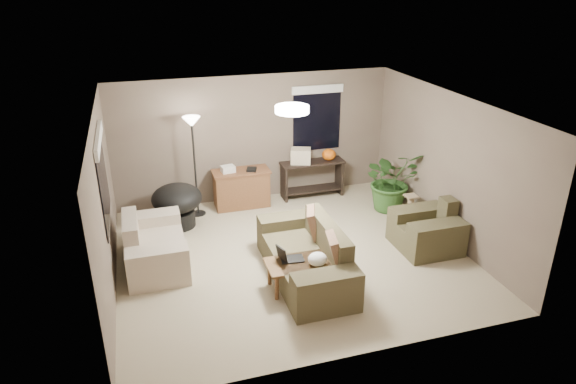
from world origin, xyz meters
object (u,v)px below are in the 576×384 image
object	(u,v)px
papasan_chair	(177,203)
cat_scratching_post	(410,209)
armchair	(427,231)
houseplant	(391,186)
desk	(242,188)
floor_lamp	(192,134)
main_sofa	(308,259)
coffee_table	(301,266)
console_table	(312,176)
loveseat	(154,247)

from	to	relation	value
papasan_chair	cat_scratching_post	bearing A→B (deg)	-13.65
armchair	papasan_chair	distance (m)	4.38
houseplant	desk	bearing A→B (deg)	160.62
desk	floor_lamp	distance (m)	1.51
main_sofa	armchair	size ratio (longest dim) A/B	2.20
coffee_table	console_table	world-z (taller)	console_table
papasan_chair	houseplant	distance (m)	4.04
main_sofa	desk	bearing A→B (deg)	98.50
console_table	cat_scratching_post	world-z (taller)	console_table
desk	loveseat	bearing A→B (deg)	-135.71
armchair	console_table	size ratio (longest dim) A/B	0.77
loveseat	armchair	size ratio (longest dim) A/B	1.60
main_sofa	coffee_table	xyz separation A→B (m)	(-0.19, -0.25, 0.06)
desk	houseplant	size ratio (longest dim) A/B	0.91
cat_scratching_post	floor_lamp	bearing A→B (deg)	159.44
desk	console_table	size ratio (longest dim) A/B	0.85
floor_lamp	houseplant	size ratio (longest dim) A/B	1.57
desk	console_table	bearing A→B (deg)	2.87
coffee_table	houseplant	bearing A→B (deg)	39.50
papasan_chair	cat_scratching_post	xyz separation A→B (m)	(4.15, -1.01, -0.25)
main_sofa	floor_lamp	bearing A→B (deg)	115.93
loveseat	desk	world-z (taller)	loveseat
houseplant	armchair	bearing A→B (deg)	-94.51
main_sofa	armchair	world-z (taller)	same
desk	coffee_table	bearing A→B (deg)	-85.71
desk	houseplant	distance (m)	2.90
main_sofa	houseplant	world-z (taller)	houseplant
loveseat	floor_lamp	distance (m)	2.27
desk	armchair	bearing A→B (deg)	-43.98
coffee_table	desk	world-z (taller)	desk
main_sofa	coffee_table	world-z (taller)	main_sofa
papasan_chair	floor_lamp	bearing A→B (deg)	44.36
coffee_table	cat_scratching_post	distance (m)	3.04
floor_lamp	desk	bearing A→B (deg)	7.29
main_sofa	floor_lamp	xyz separation A→B (m)	(-1.30, 2.67, 1.30)
papasan_chair	floor_lamp	distance (m)	1.27
coffee_table	cat_scratching_post	world-z (taller)	cat_scratching_post
loveseat	papasan_chair	distance (m)	1.34
loveseat	houseplant	bearing A→B (deg)	9.84
console_table	houseplant	size ratio (longest dim) A/B	1.07
armchair	cat_scratching_post	xyz separation A→B (m)	(0.25, 1.00, -0.08)
main_sofa	console_table	xyz separation A→B (m)	(1.07, 2.85, 0.14)
coffee_table	floor_lamp	bearing A→B (deg)	110.83
coffee_table	papasan_chair	bearing A→B (deg)	121.02
main_sofa	console_table	distance (m)	3.05
coffee_table	houseplant	size ratio (longest dim) A/B	0.82
loveseat	desk	size ratio (longest dim) A/B	1.45
console_table	papasan_chair	world-z (taller)	papasan_chair
loveseat	armchair	bearing A→B (deg)	-9.97
papasan_chair	houseplant	size ratio (longest dim) A/B	0.79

